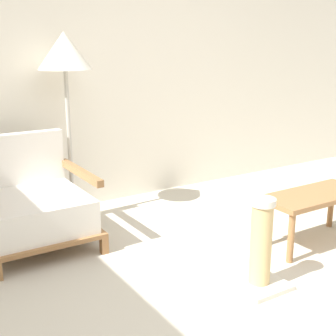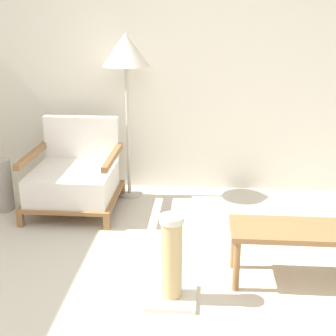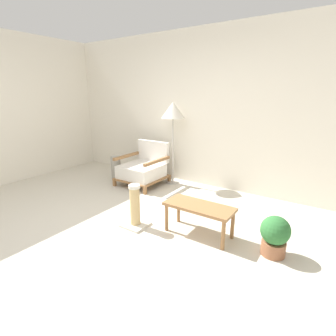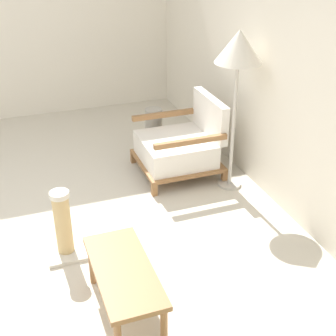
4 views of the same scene
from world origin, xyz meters
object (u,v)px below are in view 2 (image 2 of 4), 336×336
armchair (75,177)px  scratching_post (172,266)px  floor_lamp (126,56)px  vase (1,185)px  coffee_table (295,236)px

armchair → scratching_post: (0.94, -1.31, -0.07)m
floor_lamp → vase: floor_lamp is taller
armchair → scratching_post: armchair is taller
scratching_post → coffee_table: bearing=19.3°
floor_lamp → coffee_table: floor_lamp is taller
floor_lamp → vase: bearing=-158.3°
floor_lamp → scratching_post: floor_lamp is taller
armchair → vase: armchair is taller
vase → scratching_post: 2.01m
floor_lamp → scratching_post: 2.05m
floor_lamp → coffee_table: bearing=-47.4°
scratching_post → floor_lamp: bearing=107.3°
floor_lamp → armchair: bearing=-140.4°
vase → coffee_table: bearing=-22.6°
floor_lamp → scratching_post: bearing=-72.7°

